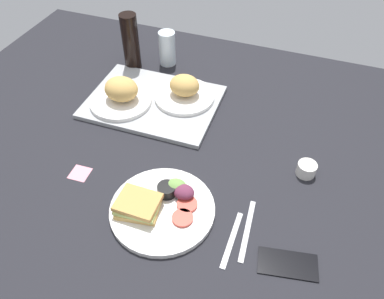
% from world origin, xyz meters
% --- Properties ---
extents(ground_plane, '(1.90, 1.50, 0.03)m').
position_xyz_m(ground_plane, '(0.00, 0.00, -0.01)').
color(ground_plane, black).
extents(serving_tray, '(0.45, 0.34, 0.02)m').
position_xyz_m(serving_tray, '(-0.20, 0.23, 0.01)').
color(serving_tray, '#9EA0A3').
rests_on(serving_tray, ground_plane).
extents(bread_plate_near, '(0.22, 0.22, 0.09)m').
position_xyz_m(bread_plate_near, '(-0.30, 0.19, 0.05)').
color(bread_plate_near, white).
rests_on(bread_plate_near, serving_tray).
extents(bread_plate_far, '(0.21, 0.21, 0.09)m').
position_xyz_m(bread_plate_far, '(-0.10, 0.29, 0.05)').
color(bread_plate_far, white).
rests_on(bread_plate_far, serving_tray).
extents(plate_with_salad, '(0.28, 0.28, 0.05)m').
position_xyz_m(plate_with_salad, '(0.01, -0.18, 0.02)').
color(plate_with_salad, white).
rests_on(plate_with_salad, ground_plane).
extents(drinking_glass, '(0.06, 0.06, 0.13)m').
position_xyz_m(drinking_glass, '(-0.25, 0.49, 0.07)').
color(drinking_glass, silver).
rests_on(drinking_glass, ground_plane).
extents(soda_bottle, '(0.06, 0.06, 0.22)m').
position_xyz_m(soda_bottle, '(-0.37, 0.42, 0.11)').
color(soda_bottle, black).
rests_on(soda_bottle, ground_plane).
extents(espresso_cup, '(0.06, 0.06, 0.04)m').
position_xyz_m(espresso_cup, '(0.35, 0.09, 0.02)').
color(espresso_cup, silver).
rests_on(espresso_cup, ground_plane).
extents(fork, '(0.01, 0.17, 0.01)m').
position_xyz_m(fork, '(0.21, -0.20, 0.00)').
color(fork, '#B7B7BC').
rests_on(fork, ground_plane).
extents(knife, '(0.03, 0.19, 0.01)m').
position_xyz_m(knife, '(0.24, -0.16, 0.00)').
color(knife, '#B7B7BC').
rests_on(knife, ground_plane).
extents(cell_phone, '(0.15, 0.10, 0.01)m').
position_xyz_m(cell_phone, '(0.36, -0.22, 0.00)').
color(cell_phone, black).
rests_on(cell_phone, ground_plane).
extents(sticky_note, '(0.06, 0.06, 0.00)m').
position_xyz_m(sticky_note, '(-0.27, -0.14, 0.00)').
color(sticky_note, pink).
rests_on(sticky_note, ground_plane).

